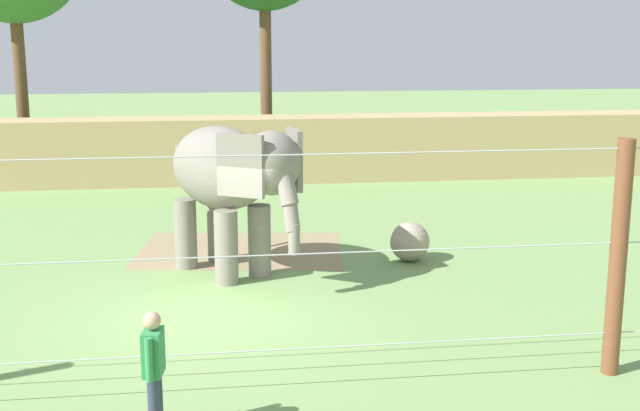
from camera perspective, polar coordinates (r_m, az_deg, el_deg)
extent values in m
plane|color=#759956|center=(14.67, -7.82, -7.71)|extent=(120.00, 120.00, 0.00)
cube|color=#937F5B|center=(19.00, -5.59, -3.13)|extent=(5.06, 3.96, 0.01)
cube|color=tan|center=(27.89, -7.96, 3.88)|extent=(36.00, 1.80, 2.20)
cylinder|color=gray|center=(16.76, -4.27, -2.48)|extent=(0.47, 0.47, 1.50)
cylinder|color=gray|center=(16.30, -6.60, -2.94)|extent=(0.47, 0.47, 1.50)
cylinder|color=gray|center=(17.98, -7.18, -1.56)|extent=(0.47, 0.47, 1.50)
cylinder|color=gray|center=(17.56, -9.42, -1.96)|extent=(0.47, 0.47, 1.50)
ellipsoid|color=gray|center=(16.85, -7.03, 2.66)|extent=(2.77, 3.15, 1.71)
ellipsoid|color=gray|center=(15.40, -3.44, 3.00)|extent=(1.56, 1.53, 1.24)
cube|color=gray|center=(15.87, -1.83, 3.28)|extent=(0.24, 0.97, 1.18)
cube|color=gray|center=(15.11, -5.62, 2.80)|extent=(0.87, 0.60, 1.18)
cylinder|color=gray|center=(15.12, -2.36, 1.15)|extent=(0.57, 0.63, 0.67)
cylinder|color=gray|center=(15.11, -2.04, -0.67)|extent=(0.44, 0.47, 0.63)
cylinder|color=gray|center=(15.15, -1.82, -2.36)|extent=(0.30, 0.30, 0.59)
cylinder|color=gray|center=(18.16, -9.75, 2.89)|extent=(0.27, 0.33, 0.85)
sphere|color=gray|center=(18.02, 6.31, -2.54)|extent=(0.88, 0.88, 0.88)
cylinder|color=brown|center=(12.41, 20.19, -3.55)|extent=(0.25, 0.25, 3.48)
cylinder|color=#B7B7BC|center=(11.36, -7.87, -10.25)|extent=(12.72, 0.02, 0.02)
cylinder|color=#B7B7BC|center=(10.93, -8.06, -3.64)|extent=(12.72, 0.02, 0.02)
cylinder|color=#B7B7BC|center=(10.65, -8.27, 3.42)|extent=(12.72, 0.02, 0.02)
cylinder|color=#33384C|center=(10.29, -11.56, -13.95)|extent=(0.15, 0.15, 0.88)
cylinder|color=#33384C|center=(10.43, -11.38, -13.58)|extent=(0.15, 0.15, 0.88)
cube|color=#338C4C|center=(10.07, -11.64, -10.06)|extent=(0.27, 0.39, 0.56)
sphere|color=tan|center=(9.93, -11.74, -7.92)|extent=(0.22, 0.22, 0.22)
cylinder|color=#338C4C|center=(9.85, -11.93, -10.57)|extent=(0.10, 0.10, 0.54)
cylinder|color=#338C4C|center=(10.29, -11.37, -9.57)|extent=(0.10, 0.10, 0.54)
cube|color=black|center=(10.40, -11.73, -10.64)|extent=(0.03, 0.07, 0.14)
cylinder|color=brown|center=(31.32, -20.22, 7.47)|extent=(0.44, 0.44, 5.83)
cylinder|color=brown|center=(31.15, -3.81, 8.56)|extent=(0.44, 0.44, 6.30)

